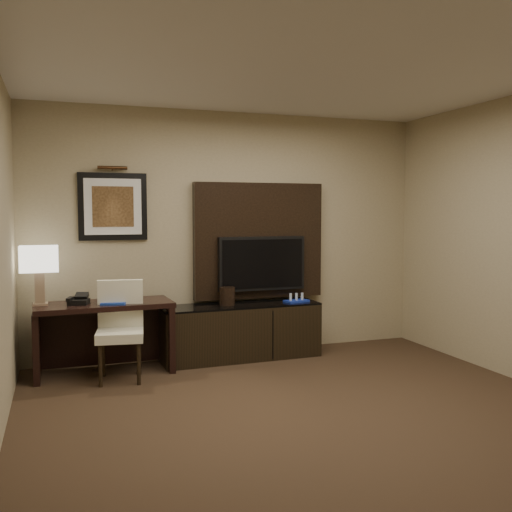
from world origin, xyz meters
name	(u,v)px	position (x,y,z in m)	size (l,w,h in m)	color
floor	(331,432)	(0.00, 0.00, -0.01)	(4.50, 5.00, 0.01)	#342317
ceiling	(335,52)	(0.00, 0.00, 2.70)	(4.50, 5.00, 0.01)	silver
wall_back	(232,234)	(0.00, 2.50, 1.35)	(4.50, 0.01, 2.70)	tan
desk	(105,338)	(-1.44, 2.10, 0.35)	(1.32, 0.56, 0.71)	black
credenza	(241,331)	(0.01, 2.20, 0.30)	(1.73, 0.48, 0.60)	black
tv_wall_panel	(259,241)	(0.30, 2.44, 1.27)	(1.50, 0.12, 1.30)	black
tv	(262,263)	(0.30, 2.34, 1.02)	(1.00, 0.08, 0.60)	black
artwork	(113,207)	(-1.30, 2.48, 1.65)	(0.70, 0.04, 0.70)	black
picture_light	(112,168)	(-1.30, 2.44, 2.05)	(0.04, 0.04, 0.30)	#3B2412
desk_chair	(120,334)	(-1.32, 1.79, 0.45)	(0.43, 0.50, 0.90)	#F2EECA
table_lamp	(39,273)	(-2.02, 2.15, 1.01)	(0.38, 0.22, 0.61)	#93775B
desk_phone	(79,300)	(-1.67, 2.07, 0.75)	(0.19, 0.17, 0.09)	black
blue_folder	(115,302)	(-1.33, 2.05, 0.72)	(0.23, 0.31, 0.02)	#1A3FAF
book	(111,291)	(-1.37, 2.06, 0.82)	(0.17, 0.02, 0.23)	#A2917F
ice_bucket	(227,296)	(-0.14, 2.20, 0.69)	(0.17, 0.17, 0.19)	black
minibar_tray	(296,298)	(0.64, 2.15, 0.64)	(0.26, 0.16, 0.09)	#1A32AC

